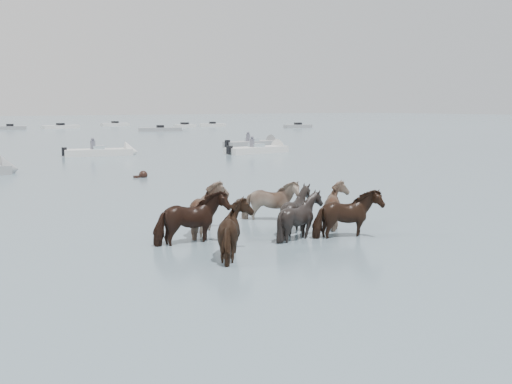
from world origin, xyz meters
TOP-DOWN VIEW (x-y plane):
  - ground at (0.00, 0.00)m, footprint 400.00×400.00m
  - pony_herd at (1.87, 0.92)m, footprint 6.66×5.01m
  - swimming_pony at (4.14, 15.42)m, footprint 0.72×0.44m
  - motorboat_c at (7.35, 29.09)m, footprint 5.42×2.82m
  - motorboat_d at (18.17, 24.88)m, footprint 5.77×2.06m
  - motorboat_e at (21.88, 31.08)m, footprint 5.82×1.81m

SIDE VIEW (x-z plane):
  - ground at x=0.00m, z-range 0.00..0.00m
  - swimming_pony at x=4.14m, z-range -0.12..0.32m
  - motorboat_e at x=21.88m, z-range -0.73..1.19m
  - motorboat_d at x=18.17m, z-range -0.73..1.19m
  - motorboat_c at x=7.35m, z-range -0.73..1.19m
  - pony_herd at x=1.87m, z-range -0.30..1.38m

